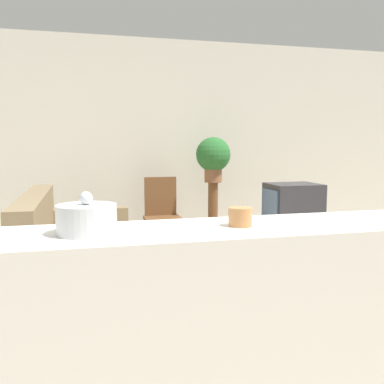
{
  "coord_description": "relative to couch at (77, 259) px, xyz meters",
  "views": [
    {
      "loc": [
        -0.58,
        -2.22,
        1.34
      ],
      "look_at": [
        0.49,
        2.02,
        0.85
      ],
      "focal_mm": 40.0,
      "sensor_mm": 36.0,
      "label": 1
    }
  ],
  "objects": [
    {
      "name": "ground_plane",
      "position": [
        0.67,
        -1.7,
        -0.31
      ],
      "size": [
        14.0,
        14.0,
        0.0
      ],
      "primitive_type": "plane",
      "color": "tan"
    },
    {
      "name": "wall_back",
      "position": [
        0.67,
        1.73,
        1.04
      ],
      "size": [
        9.0,
        0.06,
        2.7
      ],
      "color": "silver",
      "rests_on": "ground_plane"
    },
    {
      "name": "couch",
      "position": [
        0.0,
        0.0,
        0.0
      ],
      "size": [
        1.0,
        1.93,
        0.9
      ],
      "color": "#847051",
      "rests_on": "ground_plane"
    },
    {
      "name": "tv_stand",
      "position": [
        2.27,
        0.24,
        -0.1
      ],
      "size": [
        0.83,
        0.48,
        0.42
      ],
      "color": "brown",
      "rests_on": "ground_plane"
    },
    {
      "name": "television",
      "position": [
        2.26,
        0.24,
        0.36
      ],
      "size": [
        0.54,
        0.46,
        0.5
      ],
      "color": "#333338",
      "rests_on": "tv_stand"
    },
    {
      "name": "wooden_chair",
      "position": [
        1.0,
        1.17,
        0.21
      ],
      "size": [
        0.44,
        0.44,
        0.94
      ],
      "color": "brown",
      "rests_on": "ground_plane"
    },
    {
      "name": "plant_stand",
      "position": [
        1.65,
        1.18,
        0.13
      ],
      "size": [
        0.12,
        0.12,
        0.87
      ],
      "color": "brown",
      "rests_on": "ground_plane"
    },
    {
      "name": "potted_plant",
      "position": [
        1.65,
        1.18,
        0.88
      ],
      "size": [
        0.43,
        0.43,
        0.56
      ],
      "color": "#8E5B3D",
      "rests_on": "plant_stand"
    },
    {
      "name": "foreground_counter",
      "position": [
        0.67,
        -2.36,
        0.21
      ],
      "size": [
        2.72,
        0.44,
        1.02
      ],
      "color": "white",
      "rests_on": "ground_plane"
    },
    {
      "name": "decorative_bowl",
      "position": [
        0.09,
        -2.36,
        0.77
      ],
      "size": [
        0.21,
        0.21,
        0.15
      ],
      "color": "silver",
      "rests_on": "foreground_counter"
    },
    {
      "name": "candle_jar",
      "position": [
        0.68,
        -2.36,
        0.75
      ],
      "size": [
        0.09,
        0.09,
        0.07
      ],
      "color": "#C6844C",
      "rests_on": "foreground_counter"
    }
  ]
}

